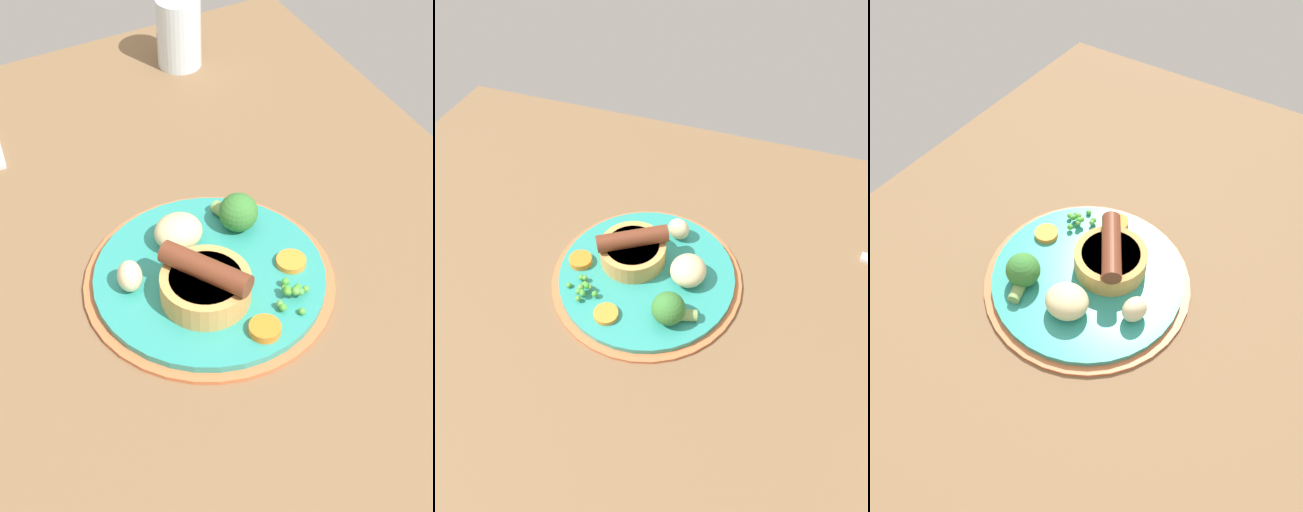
% 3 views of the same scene
% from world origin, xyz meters
% --- Properties ---
extents(dining_table, '(1.10, 0.80, 0.03)m').
position_xyz_m(dining_table, '(0.00, 0.00, 0.01)').
color(dining_table, brown).
rests_on(dining_table, ground).
extents(dinner_plate, '(0.28, 0.28, 0.01)m').
position_xyz_m(dinner_plate, '(-0.01, 0.01, 0.04)').
color(dinner_plate, '#CC6B3D').
rests_on(dinner_plate, dining_table).
extents(sausage_pudding, '(0.10, 0.10, 0.06)m').
position_xyz_m(sausage_pudding, '(0.02, -0.01, 0.07)').
color(sausage_pudding, tan).
rests_on(sausage_pudding, dinner_plate).
extents(pea_pile, '(0.05, 0.04, 0.02)m').
position_xyz_m(pea_pile, '(0.06, 0.07, 0.05)').
color(pea_pile, green).
rests_on(pea_pile, dinner_plate).
extents(broccoli_floret_near, '(0.06, 0.05, 0.05)m').
position_xyz_m(broccoli_floret_near, '(-0.07, 0.07, 0.07)').
color(broccoli_floret_near, '#387A33').
rests_on(broccoli_floret_near, dinner_plate).
extents(potato_chunk_0, '(0.06, 0.06, 0.04)m').
position_xyz_m(potato_chunk_0, '(-0.07, -0.00, 0.06)').
color(potato_chunk_0, beige).
rests_on(potato_chunk_0, dinner_plate).
extents(potato_chunk_1, '(0.04, 0.04, 0.04)m').
position_xyz_m(potato_chunk_1, '(-0.03, -0.08, 0.06)').
color(potato_chunk_1, beige).
rests_on(potato_chunk_1, dinner_plate).
extents(carrot_slice_0, '(0.05, 0.05, 0.01)m').
position_xyz_m(carrot_slice_0, '(0.09, 0.02, 0.05)').
color(carrot_slice_0, orange).
rests_on(carrot_slice_0, dinner_plate).
extents(carrot_slice_4, '(0.03, 0.03, 0.01)m').
position_xyz_m(carrot_slice_4, '(0.02, 0.10, 0.05)').
color(carrot_slice_4, orange).
rests_on(carrot_slice_4, dinner_plate).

